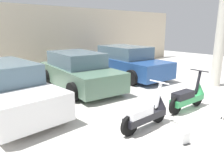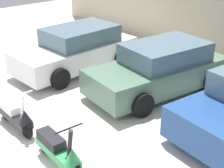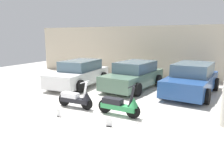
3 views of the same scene
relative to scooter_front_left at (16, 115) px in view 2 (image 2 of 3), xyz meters
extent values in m
cylinder|color=black|center=(0.46, 0.00, -0.14)|extent=(0.48, 0.09, 0.48)
cylinder|color=black|center=(-0.60, 0.00, -0.14)|extent=(0.48, 0.09, 0.48)
cube|color=black|center=(-0.07, 0.00, -0.08)|extent=(1.25, 0.30, 0.17)
cube|color=white|center=(-0.29, 0.00, 0.09)|extent=(0.70, 0.28, 0.19)
cylinder|color=white|center=(0.41, 0.00, 0.34)|extent=(0.22, 0.08, 0.68)
cylinder|color=white|center=(0.41, 0.00, 0.68)|extent=(0.04, 0.55, 0.03)
cone|color=black|center=(0.48, 0.00, 0.16)|extent=(0.32, 0.32, 0.31)
cylinder|color=black|center=(1.24, 0.02, -0.13)|extent=(0.50, 0.11, 0.50)
cube|color=#2D8C4C|center=(1.79, -0.01, -0.07)|extent=(1.31, 0.36, 0.17)
cube|color=black|center=(1.55, 0.01, 0.11)|extent=(0.74, 0.32, 0.19)
cylinder|color=black|center=(2.28, -0.03, 0.37)|extent=(0.23, 0.10, 0.71)
cylinder|color=black|center=(2.28, -0.03, 0.72)|extent=(0.06, 0.58, 0.03)
cone|color=#2D8C4C|center=(2.36, -0.03, 0.18)|extent=(0.35, 0.35, 0.32)
cube|color=white|center=(-2.19, 3.21, 0.13)|extent=(1.93, 4.20, 0.69)
cube|color=slate|center=(-2.20, 3.46, 0.75)|extent=(1.63, 2.38, 0.54)
cylinder|color=black|center=(-1.23, 1.98, -0.07)|extent=(0.25, 0.64, 0.63)
cylinder|color=black|center=(-3.01, 1.89, -0.07)|extent=(0.25, 0.64, 0.63)
cylinder|color=black|center=(-1.37, 4.53, -0.07)|extent=(0.25, 0.64, 0.63)
cylinder|color=black|center=(-3.15, 4.44, -0.07)|extent=(0.25, 0.64, 0.63)
cube|color=#51705B|center=(0.73, 4.01, 0.14)|extent=(2.15, 4.28, 0.69)
cube|color=slate|center=(0.76, 4.25, 0.75)|extent=(1.75, 2.46, 0.54)
cylinder|color=black|center=(1.48, 2.64, -0.07)|extent=(0.28, 0.65, 0.63)
cylinder|color=black|center=(-0.30, 2.83, -0.07)|extent=(0.28, 0.65, 0.63)
cylinder|color=black|center=(1.75, 5.18, -0.07)|extent=(0.28, 0.65, 0.63)
cylinder|color=black|center=(-0.02, 5.38, -0.07)|extent=(0.28, 0.65, 0.63)
cylinder|color=black|center=(2.57, 2.95, -0.05)|extent=(0.28, 0.67, 0.65)
camera|label=1|loc=(-3.80, -3.06, 1.96)|focal=35.00mm
camera|label=2|loc=(6.68, -2.79, 3.94)|focal=55.00mm
camera|label=3|loc=(4.87, -6.52, 2.32)|focal=35.00mm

